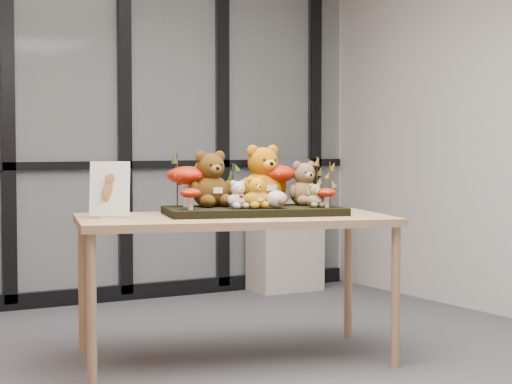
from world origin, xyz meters
TOP-DOWN VIEW (x-y plane):
  - floor at (0.00, 0.00)m, footprint 5.00×5.00m
  - room_shell at (0.00, 0.00)m, footprint 5.00×5.00m
  - glass_partition at (-0.00, 2.47)m, footprint 4.90×0.06m
  - display_table at (0.23, 0.32)m, footprint 1.90×1.31m
  - diorama_tray at (0.38, 0.34)m, footprint 1.09×0.75m
  - bear_pooh_yellow at (0.49, 0.44)m, footprint 0.36×0.34m
  - bear_brown_medium at (0.18, 0.50)m, footprint 0.33×0.31m
  - bear_tan_back at (0.72, 0.35)m, footprint 0.26×0.25m
  - bear_small_yellow at (0.33, 0.24)m, footprint 0.18×0.17m
  - bear_white_bow at (0.24, 0.28)m, footprint 0.16×0.15m
  - bear_beige_small at (0.66, 0.15)m, footprint 0.14×0.13m
  - plush_cream_hedgehog at (0.43, 0.19)m, footprint 0.10×0.10m
  - mushroom_back_left at (0.07, 0.58)m, footprint 0.23×0.23m
  - mushroom_back_right at (0.58, 0.44)m, footprint 0.24×0.24m
  - mushroom_front_left at (-0.03, 0.33)m, footprint 0.12×0.12m
  - mushroom_front_right at (0.72, 0.10)m, footprint 0.11×0.11m
  - sprig_green_far_left at (0.01, 0.58)m, footprint 0.05×0.05m
  - sprig_green_mid_left at (0.16, 0.60)m, footprint 0.05×0.05m
  - sprig_dry_far_right at (0.80, 0.33)m, footprint 0.05×0.05m
  - sprig_dry_mid_right at (0.80, 0.20)m, footprint 0.05×0.05m
  - sprig_green_centre at (0.36, 0.55)m, footprint 0.05×0.05m
  - sign_holder at (-0.42, 0.52)m, footprint 0.22×0.16m
  - label_card at (0.19, -0.03)m, footprint 0.10×0.03m
  - cabinet at (1.78, 2.27)m, footprint 0.57×0.33m
  - monitor at (1.78, 2.28)m, footprint 0.47×0.05m

SIDE VIEW (x-z plane):
  - floor at x=0.00m, z-range 0.00..0.00m
  - cabinet at x=1.78m, z-range 0.00..0.75m
  - display_table at x=0.23m, z-range 0.34..1.15m
  - label_card at x=0.19m, z-range 0.81..0.81m
  - diorama_tray at x=0.38m, z-range 0.81..0.85m
  - plush_cream_hedgehog at x=0.43m, z-range 0.85..0.96m
  - mushroom_front_right at x=0.72m, z-range 0.85..0.97m
  - mushroom_front_left at x=-0.03m, z-range 0.85..0.98m
  - monitor at x=1.78m, z-range 0.75..1.09m
  - bear_beige_small at x=0.66m, z-range 0.85..1.00m
  - bear_white_bow at x=0.24m, z-range 0.85..1.03m
  - bear_small_yellow at x=0.33m, z-range 0.85..1.05m
  - sign_holder at x=-0.42m, z-range 0.80..1.11m
  - sprig_green_centre at x=0.36m, z-range 0.85..1.10m
  - sprig_dry_mid_right at x=0.80m, z-range 0.85..1.11m
  - mushroom_back_left at x=0.07m, z-range 0.85..1.11m
  - mushroom_back_right at x=0.58m, z-range 0.85..1.11m
  - sprig_green_mid_left at x=0.16m, z-range 0.85..1.12m
  - bear_tan_back at x=0.72m, z-range 0.85..1.14m
  - sprig_dry_far_right at x=0.80m, z-range 0.85..1.14m
  - sprig_green_far_left at x=0.01m, z-range 0.85..1.16m
  - bear_brown_medium at x=0.18m, z-range 0.85..1.20m
  - bear_pooh_yellow at x=0.49m, z-range 0.85..1.24m
  - glass_partition at x=0.00m, z-range 0.03..2.81m
  - room_shell at x=0.00m, z-range -0.82..4.18m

